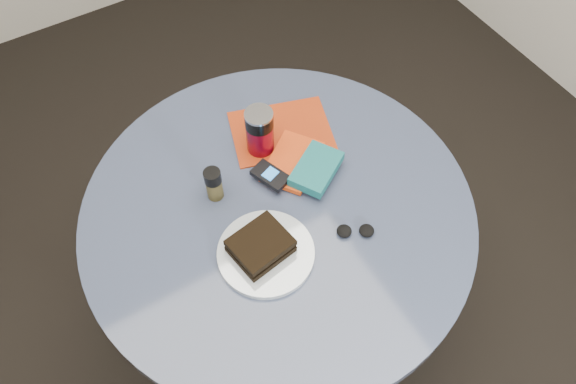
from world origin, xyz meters
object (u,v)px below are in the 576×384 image
novel (316,169)px  mp3_player (270,176)px  plate (266,253)px  red_book (292,162)px  magazine (281,131)px  soda_can (260,132)px  table (279,240)px  pepper_grinder (214,184)px  sandwich (261,246)px  headphones (355,231)px

novel → mp3_player: bearing=125.6°
plate → red_book: bearing=45.4°
magazine → mp3_player: 0.17m
mp3_player → soda_can: bearing=73.5°
table → pepper_grinder: bearing=135.2°
plate → sandwich: (-0.01, 0.01, 0.03)m
table → headphones: bearing=-51.8°
mp3_player → pepper_grinder: bearing=165.8°
table → sandwich: size_ratio=6.78×
headphones → mp3_player: bearing=112.7°
soda_can → magazine: size_ratio=0.52×
magazine → table: bearing=-105.1°
novel → mp3_player: 0.12m
soda_can → magazine: bearing=15.7°
mp3_player → headphones: (0.10, -0.24, -0.02)m
sandwich → soda_can: bearing=60.6°
soda_can → pepper_grinder: 0.19m
novel → headphones: (-0.01, -0.19, -0.02)m
headphones → plate: bearing=164.3°
headphones → novel: bearing=87.2°
plate → magazine: (0.23, 0.31, -0.01)m
table → mp3_player: bearing=72.4°
table → novel: bearing=13.9°
table → mp3_player: (0.03, 0.08, 0.19)m
table → pepper_grinder: (-0.12, 0.12, 0.21)m
magazine → novel: size_ratio=1.86×
soda_can → novel: size_ratio=0.97×
magazine → sandwich: bearing=-110.4°
red_book → novel: size_ratio=1.22×
table → mp3_player: size_ratio=9.23×
table → plate: bearing=-132.7°
sandwich → novel: sandwich is taller
sandwich → magazine: sandwich is taller
plate → soda_can: (0.15, 0.29, 0.06)m
pepper_grinder → magazine: 0.27m
sandwich → magazine: (0.24, 0.30, -0.04)m
table → sandwich: sandwich is taller
table → plate: (-0.09, -0.10, 0.17)m
sandwich → mp3_player: (0.12, 0.17, -0.01)m
sandwich → red_book: (0.20, 0.19, -0.03)m
pepper_grinder → novel: pepper_grinder is taller
headphones → red_book: bearing=95.0°
plate → novel: (0.23, 0.13, 0.03)m
table → headphones: headphones is taller
plate → pepper_grinder: bearing=96.7°
table → plate: 0.22m
pepper_grinder → mp3_player: size_ratio=0.92×
soda_can → mp3_player: soda_can is taller
magazine → novel: bearing=-72.5°
sandwich → red_book: 0.28m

